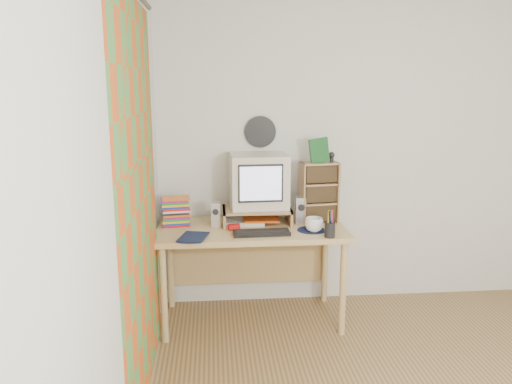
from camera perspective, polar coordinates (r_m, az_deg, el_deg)
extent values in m
plane|color=silver|center=(4.21, 13.20, 4.40)|extent=(3.50, 0.00, 3.50)
plane|color=silver|center=(2.32, -15.81, -1.92)|extent=(0.00, 3.50, 3.50)
plane|color=#CA511C|center=(2.80, -13.11, -1.51)|extent=(0.00, 2.20, 2.20)
cylinder|color=black|center=(3.98, 0.49, 6.90)|extent=(0.25, 0.02, 0.25)
cube|color=tan|center=(3.76, -0.54, -4.31)|extent=(1.40, 0.70, 0.04)
cube|color=tan|center=(4.18, -0.89, -7.69)|extent=(1.33, 0.02, 0.41)
cylinder|color=tan|center=(3.62, -10.52, -11.50)|extent=(0.05, 0.05, 0.71)
cylinder|color=tan|center=(3.72, 9.89, -10.82)|extent=(0.05, 0.05, 0.71)
cylinder|color=tan|center=(4.16, -9.77, -8.29)|extent=(0.05, 0.05, 0.71)
cylinder|color=tan|center=(4.24, 7.89, -7.80)|extent=(0.05, 0.05, 0.71)
cube|color=tan|center=(3.82, -3.65, -2.80)|extent=(0.02, 0.30, 0.12)
cube|color=tan|center=(3.86, 3.78, -2.63)|extent=(0.02, 0.30, 0.12)
cube|color=tan|center=(3.82, 0.09, -2.00)|extent=(0.52, 0.30, 0.02)
cube|color=beige|center=(3.83, 0.30, 1.29)|extent=(0.45, 0.45, 0.41)
cube|color=#ADACB1|center=(3.77, -4.65, -2.55)|extent=(0.07, 0.07, 0.18)
cube|color=#ADACB1|center=(3.84, 5.09, -2.08)|extent=(0.08, 0.08, 0.21)
cube|color=black|center=(3.56, 0.64, -4.68)|extent=(0.41, 0.15, 0.03)
cube|color=tan|center=(3.87, 7.18, -0.03)|extent=(0.30, 0.19, 0.47)
imported|color=white|center=(3.64, 6.65, -3.75)|extent=(0.16, 0.16, 0.10)
imported|color=#0F1A39|center=(3.52, -8.57, -4.90)|extent=(0.25, 0.21, 0.04)
cylinder|color=#111139|center=(3.69, 6.37, -4.35)|extent=(0.25, 0.25, 0.00)
cube|color=red|center=(3.67, -2.51, -4.04)|extent=(0.09, 0.06, 0.04)
cube|color=#175122|center=(3.80, 7.22, 4.72)|extent=(0.15, 0.05, 0.19)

